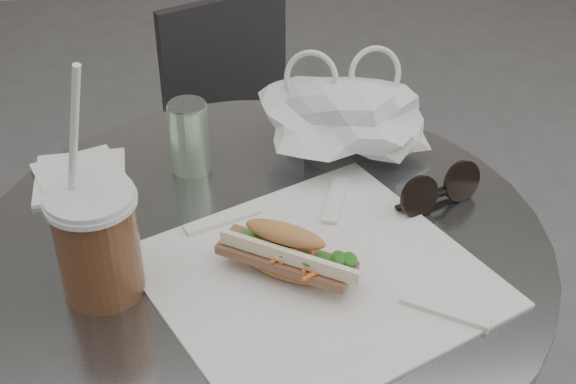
{
  "coord_description": "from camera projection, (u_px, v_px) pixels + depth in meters",
  "views": [
    {
      "loc": [
        -0.09,
        -0.61,
        1.4
      ],
      "look_at": [
        0.04,
        0.23,
        0.79
      ],
      "focal_mm": 50.0,
      "sensor_mm": 36.0,
      "label": 1
    }
  ],
  "objects": [
    {
      "name": "chair_far",
      "position": [
        258.0,
        186.0,
        1.86
      ],
      "size": [
        0.41,
        0.44,
        0.74
      ],
      "rotation": [
        0.0,
        0.0,
        3.54
      ],
      "color": "#2D2D30",
      "rests_on": "ground"
    },
    {
      "name": "plastic_bag",
      "position": [
        344.0,
        120.0,
        1.18
      ],
      "size": [
        0.26,
        0.22,
        0.12
      ],
      "primitive_type": null,
      "rotation": [
        0.0,
        0.0,
        -0.17
      ],
      "color": "silver",
      "rests_on": "cafe_table"
    },
    {
      "name": "sunglasses",
      "position": [
        439.0,
        191.0,
        1.1
      ],
      "size": [
        0.13,
        0.07,
        0.06
      ],
      "rotation": [
        0.0,
        0.0,
        0.37
      ],
      "color": "black",
      "rests_on": "cafe_table"
    },
    {
      "name": "drink_can",
      "position": [
        189.0,
        137.0,
        1.15
      ],
      "size": [
        0.06,
        0.06,
        0.11
      ],
      "color": "#619D5B",
      "rests_on": "cafe_table"
    },
    {
      "name": "sandwich_paper",
      "position": [
        317.0,
        277.0,
        0.98
      ],
      "size": [
        0.49,
        0.48,
        0.0
      ],
      "primitive_type": "cube",
      "rotation": [
        0.0,
        0.0,
        0.41
      ],
      "color": "white",
      "rests_on": "cafe_table"
    },
    {
      "name": "banh_mi",
      "position": [
        286.0,
        253.0,
        0.97
      ],
      "size": [
        0.22,
        0.19,
        0.07
      ],
      "rotation": [
        0.0,
        0.0,
        -0.6
      ],
      "color": "#C08348",
      "rests_on": "sandwich_paper"
    },
    {
      "name": "iced_coffee",
      "position": [
        97.0,
        241.0,
        0.93
      ],
      "size": [
        0.11,
        0.11,
        0.31
      ],
      "color": "brown",
      "rests_on": "cafe_table"
    },
    {
      "name": "cafe_table",
      "position": [
        264.0,
        383.0,
        1.2
      ],
      "size": [
        0.76,
        0.76,
        0.74
      ],
      "color": "slate",
      "rests_on": "ground"
    },
    {
      "name": "napkin_stack",
      "position": [
        80.0,
        176.0,
        1.16
      ],
      "size": [
        0.15,
        0.15,
        0.01
      ],
      "color": "white",
      "rests_on": "cafe_table"
    }
  ]
}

